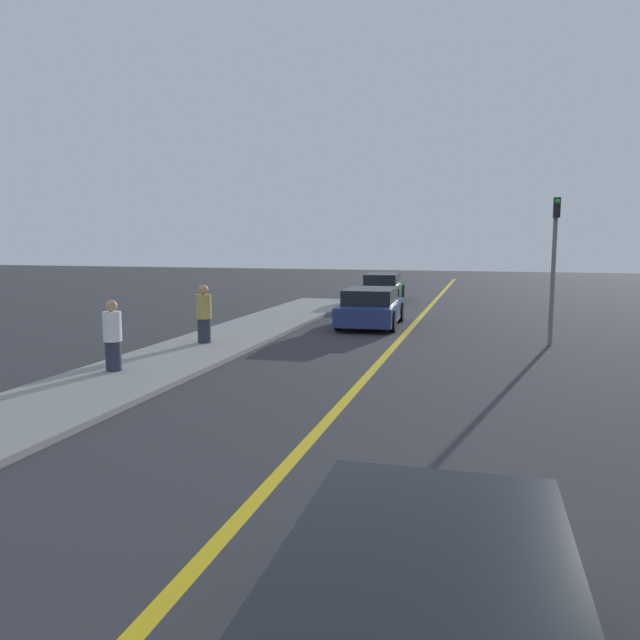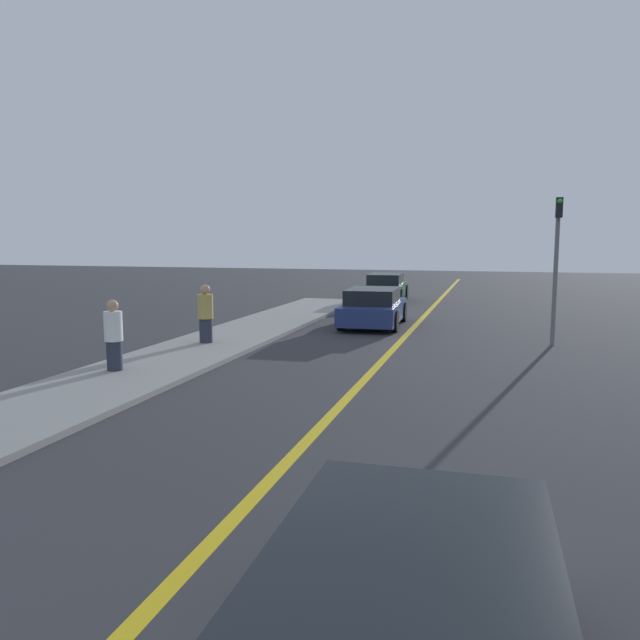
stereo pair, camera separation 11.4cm
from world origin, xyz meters
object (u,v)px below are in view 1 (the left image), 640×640
Objects in this scene: car_ahead_center at (371,307)px; car_far_distant at (383,288)px; pedestrian_mid_group at (204,314)px; traffic_light at (554,256)px; pedestrian_near_curb at (113,336)px.

car_far_distant reaches higher than car_ahead_center.
pedestrian_mid_group is 9.92m from traffic_light.
pedestrian_near_curb reaches higher than car_ahead_center.
car_far_distant is (-1.04, 8.63, 0.01)m from car_ahead_center.
car_far_distant is 2.59× the size of pedestrian_mid_group.
car_ahead_center is 10.17m from pedestrian_near_curb.
car_ahead_center is 1.07× the size of traffic_light.
traffic_light is at bearing -27.14° from car_ahead_center.
car_far_distant is at bearing 80.57° from pedestrian_near_curb.
car_ahead_center is 2.70× the size of pedestrian_mid_group.
pedestrian_near_curb is at bearing -145.24° from traffic_light.
traffic_light is (5.65, -2.62, 1.89)m from car_ahead_center.
traffic_light reaches higher than pedestrian_near_curb.
pedestrian_near_curb is 0.96× the size of pedestrian_mid_group.
pedestrian_near_curb is (-2.98, -17.96, 0.24)m from car_far_distant.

